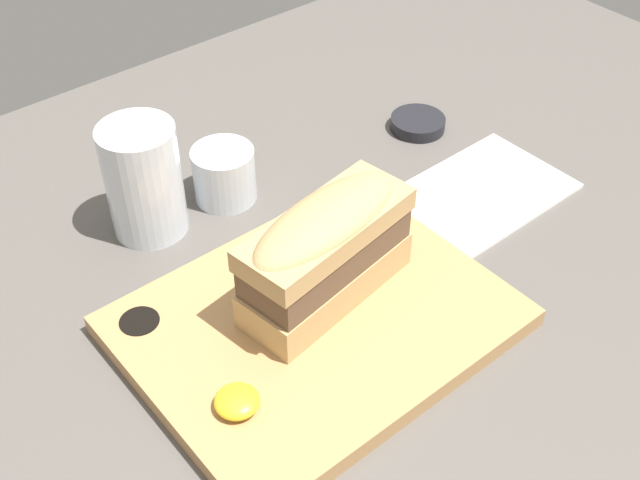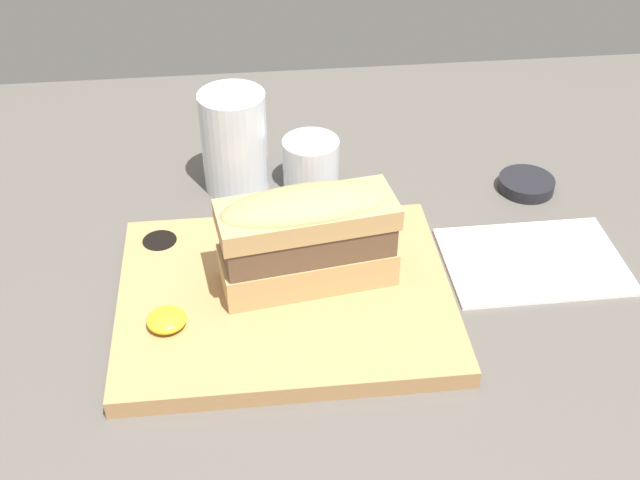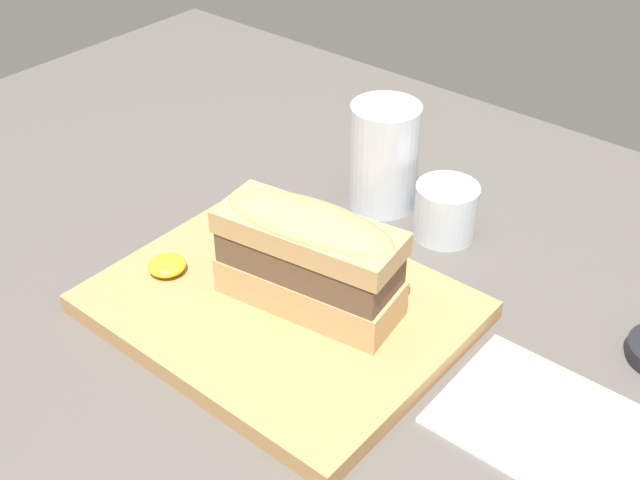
{
  "view_description": "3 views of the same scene",
  "coord_description": "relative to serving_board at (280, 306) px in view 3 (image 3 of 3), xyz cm",
  "views": [
    {
      "loc": [
        -34.77,
        -39.62,
        56.79
      ],
      "look_at": [
        -1.01,
        1.22,
        9.47
      ],
      "focal_mm": 45.0,
      "sensor_mm": 36.0,
      "label": 1
    },
    {
      "loc": [
        -6.66,
        -60.77,
        56.08
      ],
      "look_at": [
        -0.18,
        -0.97,
        9.47
      ],
      "focal_mm": 45.0,
      "sensor_mm": 36.0,
      "label": 2
    },
    {
      "loc": [
        36.0,
        -43.36,
        52.06
      ],
      "look_at": [
        -3.08,
        3.68,
        8.19
      ],
      "focal_mm": 45.0,
      "sensor_mm": 36.0,
      "label": 3
    }
  ],
  "objects": [
    {
      "name": "dining_table",
      "position": [
        3.79,
        1.35,
        -1.96
      ],
      "size": [
        143.21,
        101.79,
        2.0
      ],
      "color": "#56514C",
      "rests_on": "ground"
    },
    {
      "name": "napkin",
      "position": [
        26.78,
        3.65,
        -0.76
      ],
      "size": [
        18.88,
        13.14,
        0.4
      ],
      "rotation": [
        0.0,
        0.0,
        0.01
      ],
      "color": "white",
      "rests_on": "dining_table"
    },
    {
      "name": "wine_glass",
      "position": [
        4.76,
        21.05,
        1.85
      ],
      "size": [
        6.73,
        6.73,
        6.03
      ],
      "color": "silver",
      "rests_on": "dining_table"
    },
    {
      "name": "sandwich",
      "position": [
        2.48,
        1.79,
        6.58
      ],
      "size": [
        17.74,
        8.94,
        10.46
      ],
      "rotation": [
        0.0,
        0.0,
        0.15
      ],
      "color": "tan",
      "rests_on": "serving_board"
    },
    {
      "name": "mustard_dollop",
      "position": [
        -11.2,
        -3.95,
        1.7
      ],
      "size": [
        3.72,
        3.72,
        1.49
      ],
      "color": "gold",
      "rests_on": "serving_board"
    },
    {
      "name": "water_glass",
      "position": [
        -4.09,
        21.84,
        4.31
      ],
      "size": [
        7.71,
        7.71,
        12.18
      ],
      "color": "silver",
      "rests_on": "dining_table"
    },
    {
      "name": "serving_board",
      "position": [
        0.0,
        0.0,
        0.0
      ],
      "size": [
        32.61,
        25.88,
        1.97
      ],
      "color": "tan",
      "rests_on": "dining_table"
    }
  ]
}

